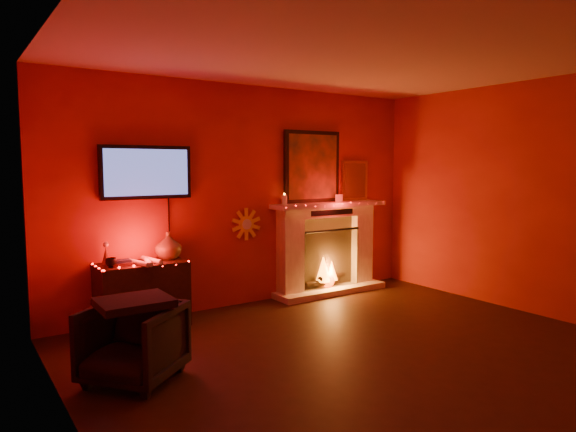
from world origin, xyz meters
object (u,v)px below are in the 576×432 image
console_table (144,291)px  tv (147,173)px  sunburst_clock (246,224)px  armchair (133,343)px  fireplace (326,239)px

console_table → tv: bearing=56.3°
sunburst_clock → armchair: bearing=-141.1°
sunburst_clock → console_table: size_ratio=0.40×
fireplace → tv: size_ratio=1.76×
fireplace → sunburst_clock: bearing=175.6°
tv → console_table: 1.27m
sunburst_clock → console_table: bearing=-171.0°
sunburst_clock → armchair: (-1.90, -1.53, -0.69)m
tv → sunburst_clock: 1.41m
sunburst_clock → armchair: 2.54m
console_table → sunburst_clock: bearing=9.0°
fireplace → armchair: fireplace is taller
console_table → armchair: 1.42m
fireplace → sunburst_clock: 1.23m
fireplace → sunburst_clock: (-1.19, 0.09, 0.28)m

